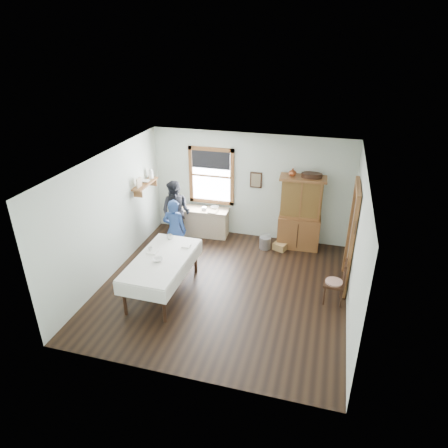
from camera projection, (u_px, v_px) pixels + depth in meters
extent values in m
cube|color=black|center=(223.00, 287.00, 8.40)|extent=(5.00, 5.00, 0.01)
cube|color=silver|center=(223.00, 164.00, 7.22)|extent=(5.00, 5.00, 0.01)
cube|color=silver|center=(250.00, 187.00, 9.97)|extent=(5.00, 0.01, 2.70)
cube|color=silver|center=(176.00, 307.00, 5.64)|extent=(5.00, 0.01, 2.70)
cube|color=silver|center=(109.00, 216.00, 8.41)|extent=(0.01, 5.00, 2.70)
cube|color=silver|center=(356.00, 247.00, 7.21)|extent=(0.01, 5.00, 2.70)
cube|color=white|center=(212.00, 176.00, 10.11)|extent=(1.00, 0.02, 1.30)
cube|color=brown|center=(211.00, 149.00, 9.79)|extent=(1.18, 0.06, 0.09)
cube|color=brown|center=(212.00, 201.00, 10.40)|extent=(1.18, 0.06, 0.09)
cube|color=brown|center=(191.00, 174.00, 10.22)|extent=(0.09, 0.06, 1.48)
cube|color=brown|center=(232.00, 178.00, 9.96)|extent=(0.09, 0.06, 1.48)
cube|color=black|center=(211.00, 160.00, 9.89)|extent=(0.98, 0.03, 0.44)
cube|color=#443A30|center=(352.00, 240.00, 8.08)|extent=(0.03, 0.90, 2.10)
cube|color=brown|center=(350.00, 252.00, 7.65)|extent=(0.08, 0.12, 2.10)
cube|color=brown|center=(350.00, 229.00, 8.53)|extent=(0.08, 0.12, 2.10)
cube|color=brown|center=(358.00, 188.00, 7.60)|extent=(0.08, 1.14, 0.12)
cube|color=brown|center=(145.00, 184.00, 9.59)|extent=(0.24, 1.00, 0.04)
cube|color=brown|center=(138.00, 194.00, 9.29)|extent=(0.22, 0.03, 0.18)
cube|color=brown|center=(152.00, 182.00, 9.98)|extent=(0.22, 0.03, 0.18)
cube|color=tan|center=(139.00, 183.00, 9.27)|extent=(0.03, 0.22, 0.24)
cylinder|color=white|center=(151.00, 174.00, 9.83)|extent=(0.12, 0.12, 0.22)
cube|color=#341B12|center=(256.00, 180.00, 9.81)|extent=(0.30, 0.04, 0.40)
torus|color=black|center=(356.00, 221.00, 7.32)|extent=(0.01, 0.27, 0.27)
cube|color=tan|center=(204.00, 222.00, 10.41)|extent=(1.31, 0.56, 0.74)
cube|color=brown|center=(300.00, 213.00, 9.58)|extent=(1.10, 0.56, 1.83)
cube|color=white|center=(163.00, 275.00, 8.09)|extent=(1.08, 2.01, 0.80)
cube|color=#341B12|center=(335.00, 282.00, 7.77)|extent=(0.46, 0.46, 0.93)
cube|color=#9EA0A6|center=(265.00, 243.00, 9.85)|extent=(0.35, 0.35, 0.30)
cube|color=#AC874D|center=(280.00, 247.00, 9.79)|extent=(0.36, 0.31, 0.18)
imported|color=navy|center=(175.00, 233.00, 9.14)|extent=(0.52, 0.35, 1.40)
imported|color=black|center=(176.00, 215.00, 9.92)|extent=(0.78, 0.63, 1.49)
imported|color=white|center=(170.00, 237.00, 8.63)|extent=(0.16, 0.16, 0.10)
imported|color=white|center=(150.00, 249.00, 8.16)|extent=(0.11, 0.11, 0.09)
imported|color=white|center=(158.00, 260.00, 7.82)|extent=(0.29, 0.29, 0.05)
imported|color=#7C6D52|center=(209.00, 211.00, 10.12)|extent=(0.19, 0.25, 0.02)
imported|color=white|center=(215.00, 208.00, 10.24)|extent=(0.23, 0.23, 0.07)
imported|color=white|center=(146.00, 181.00, 9.61)|extent=(0.22, 0.22, 0.05)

